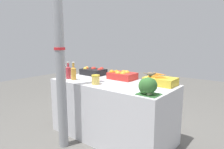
# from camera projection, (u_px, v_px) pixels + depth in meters

# --- Properties ---
(ground_plane) EXTENTS (10.00, 10.00, 0.00)m
(ground_plane) POSITION_uv_depth(u_px,v_px,m) (112.00, 136.00, 2.79)
(ground_plane) COLOR #605E59
(market_table) EXTENTS (1.65, 0.77, 0.77)m
(market_table) POSITION_uv_depth(u_px,v_px,m) (112.00, 110.00, 2.72)
(market_table) COLOR silver
(market_table) RESTS_ON ground_plane
(support_pole) EXTENTS (0.13, 0.13, 2.23)m
(support_pole) POSITION_uv_depth(u_px,v_px,m) (60.00, 58.00, 2.35)
(support_pole) COLOR gray
(support_pole) RESTS_ON ground_plane
(apple_crate) EXTENTS (0.38, 0.26, 0.13)m
(apple_crate) POSITION_uv_depth(u_px,v_px,m) (93.00, 71.00, 3.18)
(apple_crate) COLOR black
(apple_crate) RESTS_ON market_table
(orange_crate) EXTENTS (0.38, 0.26, 0.13)m
(orange_crate) POSITION_uv_depth(u_px,v_px,m) (122.00, 75.00, 2.83)
(orange_crate) COLOR red
(orange_crate) RESTS_ON market_table
(carrot_crate) EXTENTS (0.38, 0.26, 0.13)m
(carrot_crate) POSITION_uv_depth(u_px,v_px,m) (160.00, 81.00, 2.48)
(carrot_crate) COLOR gold
(carrot_crate) RESTS_ON market_table
(broccoli_pile) EXTENTS (0.22, 0.20, 0.19)m
(broccoli_pile) POSITION_uv_depth(u_px,v_px,m) (148.00, 86.00, 2.01)
(broccoli_pile) COLOR #2D602D
(broccoli_pile) RESTS_ON market_table
(juice_bottle_cloudy) EXTENTS (0.08, 0.08, 0.27)m
(juice_bottle_cloudy) POSITION_uv_depth(u_px,v_px,m) (63.00, 70.00, 2.92)
(juice_bottle_cloudy) COLOR beige
(juice_bottle_cloudy) RESTS_ON market_table
(juice_bottle_ruby) EXTENTS (0.07, 0.07, 0.24)m
(juice_bottle_ruby) POSITION_uv_depth(u_px,v_px,m) (68.00, 72.00, 2.85)
(juice_bottle_ruby) COLOR #B2333D
(juice_bottle_ruby) RESTS_ON market_table
(juice_bottle_amber) EXTENTS (0.07, 0.07, 0.25)m
(juice_bottle_amber) POSITION_uv_depth(u_px,v_px,m) (74.00, 73.00, 2.78)
(juice_bottle_amber) COLOR gold
(juice_bottle_amber) RESTS_ON market_table
(pickle_jar) EXTENTS (0.10, 0.10, 0.12)m
(pickle_jar) POSITION_uv_depth(u_px,v_px,m) (96.00, 80.00, 2.51)
(pickle_jar) COLOR #DBBC56
(pickle_jar) RESTS_ON market_table
(sparrow_bird) EXTENTS (0.14, 0.05, 0.05)m
(sparrow_bird) POSITION_uv_depth(u_px,v_px,m) (151.00, 74.00, 2.00)
(sparrow_bird) COLOR #4C3D2D
(sparrow_bird) RESTS_ON broccoli_pile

